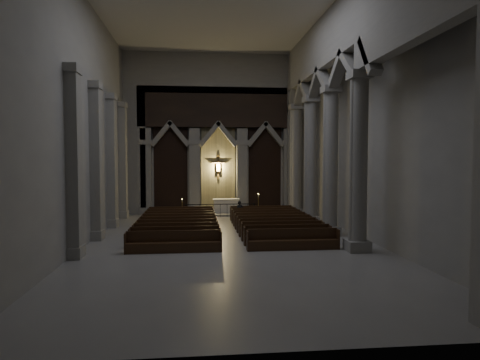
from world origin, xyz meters
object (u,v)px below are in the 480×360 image
Objects in this scene: altar_rail at (220,208)px; candle_stand_right at (258,209)px; pews at (227,227)px; altar at (226,205)px; candle_stand_left at (182,212)px; worshipper at (240,211)px.

candle_stand_right is at bearing 10.99° from altar_rail.
pews is at bearing -112.19° from candle_stand_right.
candle_stand_left is at bearing -162.04° from altar.
altar is 7.86m from pews.
altar is 0.40× the size of altar_rail.
altar is 3.39m from candle_stand_left.
candle_stand_left is at bearing 111.60° from pews.
candle_stand_left is 0.79× the size of candle_stand_right.
candle_stand_right is at bearing 58.63° from worshipper.
candle_stand_left reaches higher than altar.
candle_stand_left is at bearing -179.27° from candle_stand_right.
altar is 1.60m from altar_rail.
worshipper is at bearing -78.72° from altar.
worshipper is at bearing 75.06° from pews.
altar_rail is at bearing -109.04° from altar.
worshipper is (3.88, -2.32, 0.31)m from candle_stand_left.
candle_stand_left is 5.49m from candle_stand_right.
worshipper is at bearing -123.89° from candle_stand_right.
worshipper is at bearing -30.87° from candle_stand_left.
candle_stand_left is (-2.69, 0.47, -0.29)m from altar_rail.
pews is at bearing -102.42° from worshipper.
altar is at bearing 86.18° from pews.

